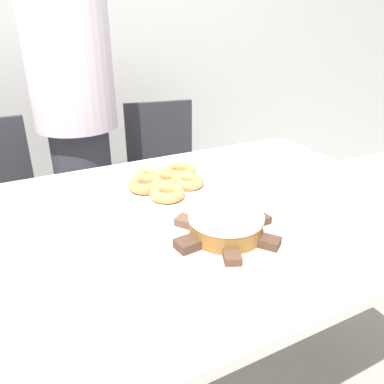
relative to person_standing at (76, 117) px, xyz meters
name	(u,v)px	position (x,y,z in m)	size (l,w,h in m)	color
wall_back	(67,20)	(0.13, 0.60, 0.44)	(8.00, 0.05, 2.60)	silver
table	(192,237)	(0.13, -1.01, -0.18)	(1.51, 1.03, 0.77)	silver
person_standing	(76,117)	(0.00, 0.00, 0.00)	(0.40, 0.40, 1.65)	#383842
office_chair_right	(166,186)	(0.45, -0.04, -0.45)	(0.51, 0.51, 0.87)	black
plate_cake	(225,236)	(0.14, -1.18, -0.09)	(0.32, 0.32, 0.01)	white
plate_donuts	(166,186)	(0.13, -0.80, -0.09)	(0.35, 0.35, 0.01)	white
frosted_cake	(226,225)	(0.14, -1.18, -0.05)	(0.20, 0.20, 0.06)	#9E662D
lamington_0	(232,257)	(0.09, -1.29, -0.07)	(0.06, 0.06, 0.02)	brown
lamington_1	(269,242)	(0.21, -1.28, -0.07)	(0.07, 0.07, 0.02)	#513828
lamington_2	(259,219)	(0.26, -1.17, -0.07)	(0.06, 0.05, 0.02)	#513828
lamington_3	(220,211)	(0.19, -1.07, -0.07)	(0.06, 0.06, 0.02)	#513828
lamington_4	(186,221)	(0.07, -1.08, -0.07)	(0.07, 0.07, 0.02)	brown
lamington_5	(188,244)	(0.02, -1.19, -0.07)	(0.06, 0.06, 0.02)	#513828
donut_0	(166,180)	(0.13, -0.80, -0.06)	(0.11, 0.11, 0.04)	#C68447
donut_1	(188,182)	(0.20, -0.85, -0.06)	(0.11, 0.11, 0.03)	tan
donut_2	(180,171)	(0.21, -0.75, -0.06)	(0.12, 0.12, 0.03)	#D18E4C
donut_3	(149,174)	(0.10, -0.72, -0.07)	(0.11, 0.11, 0.03)	#E5AD66
donut_4	(146,184)	(0.06, -0.80, -0.06)	(0.12, 0.12, 0.04)	#D18E4C
donut_5	(167,193)	(0.09, -0.90, -0.06)	(0.11, 0.11, 0.03)	tan
napkin	(308,204)	(0.48, -1.13, -0.09)	(0.15, 0.13, 0.01)	white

